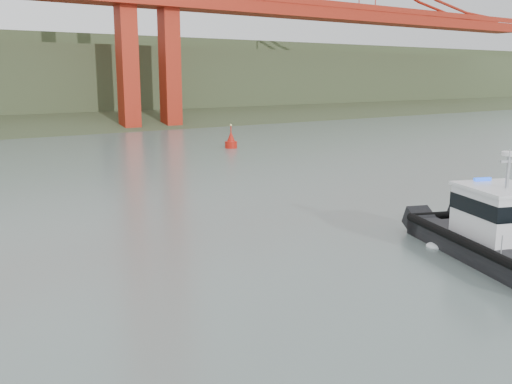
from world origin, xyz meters
The scene contains 3 objects.
ground centered at (0.00, 0.00, 0.00)m, with size 400.00×400.00×0.00m, color slate.
patrol_boat centered at (5.17, -3.64, 1.45)m, with size 8.31×12.70×5.79m.
nav_buoy centered at (18.65, 43.28, 0.88)m, with size 1.60×1.60×3.33m.
Camera 1 is at (-21.21, -19.36, 9.29)m, focal length 40.00 mm.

